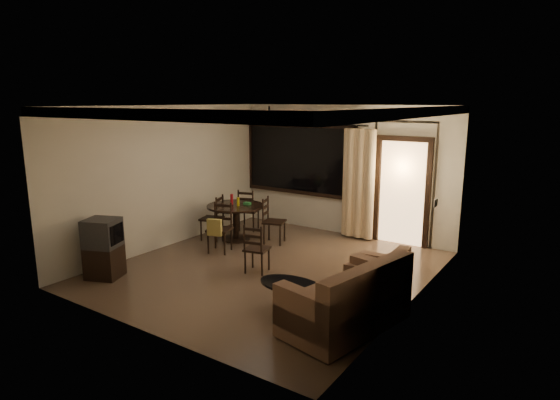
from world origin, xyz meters
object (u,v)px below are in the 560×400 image
Objects in this scene: coffee_table at (291,293)px; tv_cabinet at (104,248)px; dining_chair_north at (249,218)px; side_chair at (257,258)px; dining_chair_east at (274,230)px; dining_chair_west at (212,226)px; dining_table at (236,212)px; dining_chair_south at (220,237)px; sofa at (349,303)px; armchair at (380,280)px.

tv_cabinet is at bearing -169.16° from coffee_table.
dining_chair_north reaches higher than side_chair.
side_chair is at bearing -172.90° from dining_chair_east.
dining_chair_west is 1.00× the size of dining_chair_north.
coffee_table is at bearing 40.53° from dining_chair_west.
dining_table reaches higher than dining_chair_south.
side_chair is at bearing 16.89° from tv_cabinet.
dining_chair_south is at bearing 48.80° from tv_cabinet.
dining_chair_east is at bearing -78.10° from side_chair.
dining_chair_south is (0.69, -0.56, 0.02)m from dining_chair_west.
dining_chair_west is 2.64m from tv_cabinet.
dining_chair_south is 0.51× the size of sofa.
sofa is (3.46, -1.45, 0.06)m from dining_chair_south.
dining_chair_west is 1.10× the size of side_chair.
tv_cabinet is (-1.23, -3.15, 0.22)m from dining_chair_east.
dining_table is 1.26× the size of dining_chair_east.
dining_chair_east is at bearing 129.03° from coffee_table.
dining_table is 0.64× the size of sofa.
dining_chair_north is at bearing 108.02° from dining_table.
side_chair is at bearing 112.93° from dining_chair_north.
dining_table reaches higher than sofa.
armchair is at bearing 59.22° from dining_chair_west.
dining_chair_north is 0.99× the size of coffee_table.
dining_chair_north is 4.31m from coffee_table.
dining_chair_east is (0.79, 0.26, -0.31)m from dining_table.
side_chair is at bearing 168.10° from sofa.
dining_chair_south and dining_chair_north have the same top height.
side_chair reaches higher than coffee_table.
tv_cabinet is 1.16× the size of side_chair.
tv_cabinet is at bearing -126.55° from dining_chair_south.
dining_chair_west is 2.20m from side_chair.
dining_chair_north is (-1.04, 0.49, 0.00)m from dining_chair_east.
dining_table is 4.37m from sofa.
side_chair is at bearing 143.53° from coffee_table.
dining_chair_west is 1.33m from dining_chair_east.
dining_chair_north is 4.41m from armchair.
dining_chair_north is at bearing 90.00° from dining_chair_south.
dining_chair_north is 0.51× the size of sofa.
dining_chair_south is 1.10× the size of side_chair.
dining_chair_west reaches higher than sofa.
armchair reaches higher than coffee_table.
armchair is (3.45, -0.39, 0.01)m from dining_chair_south.
tv_cabinet reaches higher than coffee_table.
tv_cabinet is (-0.19, -3.64, 0.22)m from dining_chair_north.
dining_chair_east is at bearing 151.33° from sofa.
dining_chair_west is 0.99× the size of coffee_table.
side_chair is (-2.21, 0.98, -0.11)m from sofa.
sofa is at bearing 46.25° from dining_chair_west.
dining_chair_east is 0.51× the size of sofa.
armchair is at bearing -134.52° from dining_chair_east.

